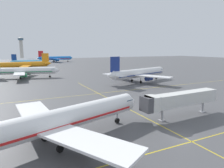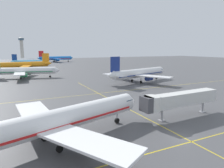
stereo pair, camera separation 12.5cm
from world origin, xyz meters
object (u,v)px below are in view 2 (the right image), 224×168
(airliner_second_row, at_px, (139,73))
(airliner_third_row, at_px, (24,71))
(jet_bridge, at_px, (176,100))
(airliner_far_right_stand, at_px, (30,62))
(airliner_front_gate, at_px, (59,120))
(airliner_distant_taxiway, at_px, (56,58))
(control_tower, at_px, (22,46))
(airliner_far_left_stand, at_px, (25,65))

(airliner_second_row, xyz_separation_m, airliner_third_row, (-45.40, 36.05, -0.29))
(jet_bridge, bearing_deg, airliner_far_right_stand, 96.31)
(airliner_front_gate, distance_m, jet_bridge, 24.89)
(airliner_distant_taxiway, height_order, control_tower, control_tower)
(airliner_front_gate, relative_size, airliner_far_left_stand, 0.94)
(jet_bridge, distance_m, control_tower, 327.47)
(airliner_far_right_stand, bearing_deg, jet_bridge, -83.69)
(airliner_far_left_stand, xyz_separation_m, airliner_distant_taxiway, (36.28, 81.42, 0.32))
(jet_bridge, bearing_deg, airliner_second_row, 65.97)
(airliner_front_gate, xyz_separation_m, airliner_second_row, (44.27, 44.47, 0.19))
(airliner_front_gate, relative_size, control_tower, 1.05)
(airliner_third_row, relative_size, jet_bridge, 1.73)
(airliner_third_row, height_order, airliner_far_left_stand, airliner_far_left_stand)
(airliner_distant_taxiway, bearing_deg, airliner_front_gate, -100.39)
(airliner_far_left_stand, relative_size, jet_bridge, 1.87)
(airliner_distant_taxiway, bearing_deg, airliner_far_right_stand, -125.95)
(airliner_far_left_stand, bearing_deg, airliner_far_right_stand, 81.22)
(airliner_front_gate, bearing_deg, airliner_far_left_stand, 89.54)
(airliner_second_row, bearing_deg, airliner_far_left_stand, 119.29)
(airliner_third_row, bearing_deg, airliner_front_gate, -89.19)
(airliner_second_row, distance_m, control_tower, 285.95)
(airliner_distant_taxiway, height_order, jet_bridge, airliner_distant_taxiway)
(airliner_far_left_stand, relative_size, airliner_distant_taxiway, 0.92)
(airliner_far_left_stand, distance_m, control_tower, 206.66)
(airliner_second_row, xyz_separation_m, airliner_distant_taxiway, (-7.02, 158.62, 0.30))
(airliner_far_left_stand, height_order, jet_bridge, airliner_far_left_stand)
(airliner_third_row, relative_size, airliner_far_left_stand, 0.92)
(airliner_distant_taxiway, relative_size, control_tower, 1.21)
(airliner_far_right_stand, xyz_separation_m, airliner_distant_taxiway, (30.12, 41.54, 0.84))
(airliner_front_gate, height_order, airliner_far_left_stand, airliner_far_left_stand)
(control_tower, bearing_deg, airliner_far_right_stand, -90.15)
(control_tower, bearing_deg, jet_bridge, -86.97)
(airliner_third_row, xyz_separation_m, control_tower, (8.70, 247.10, 15.91))
(airliner_second_row, relative_size, airliner_far_right_stand, 1.15)
(airliner_far_right_stand, bearing_deg, control_tower, 89.85)
(airliner_far_left_stand, height_order, airliner_distant_taxiway, airliner_distant_taxiway)
(airliner_front_gate, xyz_separation_m, jet_bridge, (24.87, 0.98, 0.25))
(airliner_far_left_stand, xyz_separation_m, control_tower, (6.60, 205.96, 15.64))
(airliner_front_gate, distance_m, airliner_third_row, 80.53)
(airliner_second_row, relative_size, control_tower, 1.11)
(airliner_third_row, bearing_deg, jet_bridge, -71.89)
(airliner_third_row, height_order, airliner_distant_taxiway, airliner_distant_taxiway)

